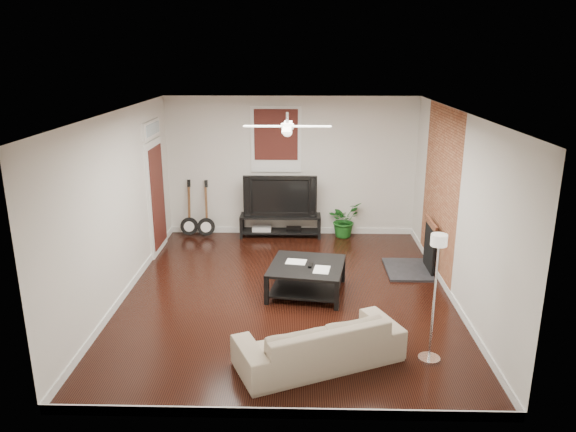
# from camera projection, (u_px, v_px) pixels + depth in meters

# --- Properties ---
(room) EXTENTS (5.01, 6.01, 2.81)m
(room) POSITION_uv_depth(u_px,v_px,m) (287.00, 208.00, 8.04)
(room) COLOR black
(room) RESTS_ON ground
(brick_accent) EXTENTS (0.02, 2.20, 2.80)m
(brick_accent) POSITION_uv_depth(u_px,v_px,m) (440.00, 192.00, 8.94)
(brick_accent) COLOR brown
(brick_accent) RESTS_ON floor
(fireplace) EXTENTS (0.80, 1.10, 0.92)m
(fireplace) POSITION_uv_depth(u_px,v_px,m) (418.00, 246.00, 9.22)
(fireplace) COLOR black
(fireplace) RESTS_ON floor
(window_back) EXTENTS (1.00, 0.06, 1.30)m
(window_back) POSITION_uv_depth(u_px,v_px,m) (276.00, 140.00, 10.73)
(window_back) COLOR #3D1410
(window_back) RESTS_ON wall_back
(door_left) EXTENTS (0.08, 1.00, 2.50)m
(door_left) POSITION_uv_depth(u_px,v_px,m) (156.00, 186.00, 9.96)
(door_left) COLOR white
(door_left) RESTS_ON wall_left
(tv_stand) EXTENTS (1.63, 0.43, 0.46)m
(tv_stand) POSITION_uv_depth(u_px,v_px,m) (280.00, 226.00, 11.05)
(tv_stand) COLOR black
(tv_stand) RESTS_ON floor
(tv) EXTENTS (1.46, 0.19, 0.84)m
(tv) POSITION_uv_depth(u_px,v_px,m) (280.00, 195.00, 10.88)
(tv) COLOR black
(tv) RESTS_ON tv_stand
(coffee_table) EXTENTS (1.27, 1.27, 0.47)m
(coffee_table) POSITION_uv_depth(u_px,v_px,m) (307.00, 279.00, 8.44)
(coffee_table) COLOR black
(coffee_table) RESTS_ON floor
(sofa) EXTENTS (2.13, 1.52, 0.58)m
(sofa) POSITION_uv_depth(u_px,v_px,m) (319.00, 341.00, 6.50)
(sofa) COLOR tan
(sofa) RESTS_ON floor
(floor_lamp) EXTENTS (0.35, 0.35, 1.63)m
(floor_lamp) POSITION_uv_depth(u_px,v_px,m) (434.00, 299.00, 6.42)
(floor_lamp) COLOR silver
(floor_lamp) RESTS_ON floor
(potted_plant) EXTENTS (0.84, 0.84, 0.71)m
(potted_plant) POSITION_uv_depth(u_px,v_px,m) (344.00, 220.00, 11.01)
(potted_plant) COLOR #1A5B1B
(potted_plant) RESTS_ON floor
(guitar_left) EXTENTS (0.37, 0.27, 1.16)m
(guitar_left) POSITION_uv_depth(u_px,v_px,m) (188.00, 209.00, 10.96)
(guitar_left) COLOR black
(guitar_left) RESTS_ON floor
(guitar_right) EXTENTS (0.39, 0.31, 1.16)m
(guitar_right) POSITION_uv_depth(u_px,v_px,m) (205.00, 209.00, 10.92)
(guitar_right) COLOR black
(guitar_right) RESTS_ON floor
(ceiling_fan) EXTENTS (1.24, 1.24, 0.32)m
(ceiling_fan) POSITION_uv_depth(u_px,v_px,m) (287.00, 126.00, 7.70)
(ceiling_fan) COLOR white
(ceiling_fan) RESTS_ON ceiling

